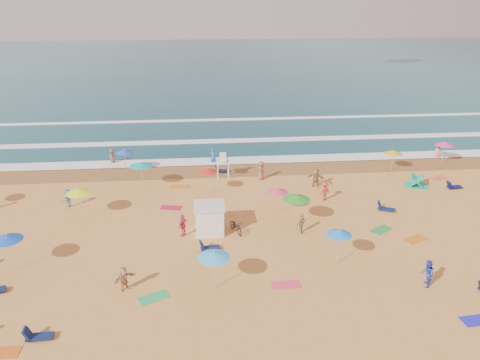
{
  "coord_description": "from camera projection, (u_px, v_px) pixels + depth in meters",
  "views": [
    {
      "loc": [
        -1.26,
        -30.64,
        16.19
      ],
      "look_at": [
        2.1,
        6.0,
        1.5
      ],
      "focal_mm": 35.0,
      "sensor_mm": 36.0,
      "label": 1
    }
  ],
  "objects": [
    {
      "name": "cabana_roof",
      "position": [
        209.0,
        206.0,
        33.47
      ],
      "size": [
        2.2,
        2.2,
        0.12
      ],
      "primitive_type": "cube",
      "color": "silver",
      "rests_on": "cabana"
    },
    {
      "name": "bicycle",
      "position": [
        236.0,
        226.0,
        33.94
      ],
      "size": [
        1.28,
        1.97,
        0.98
      ],
      "primitive_type": "imported",
      "rotation": [
        0.0,
        0.0,
        0.37
      ],
      "color": "black",
      "rests_on": "ground"
    },
    {
      "name": "loungers",
      "position": [
        302.0,
        240.0,
        32.64
      ],
      "size": [
        36.13,
        23.45,
        0.34
      ],
      "color": "#0F1D4D",
      "rests_on": "ground"
    },
    {
      "name": "lifeguard_stand",
      "position": [
        223.0,
        167.0,
        43.86
      ],
      "size": [
        1.2,
        1.2,
        2.1
      ],
      "primitive_type": null,
      "color": "white",
      "rests_on": "ground"
    },
    {
      "name": "wet_sand",
      "position": [
        213.0,
        170.0,
        46.01
      ],
      "size": [
        220.0,
        220.0,
        0.0
      ],
      "primitive_type": "plane",
      "color": "olive",
      "rests_on": "ground"
    },
    {
      "name": "popup_tents",
      "position": [
        463.0,
        195.0,
        38.92
      ],
      "size": [
        7.15,
        9.62,
        1.2
      ],
      "color": "#E132A6",
      "rests_on": "ground"
    },
    {
      "name": "towels",
      "position": [
        254.0,
        243.0,
        32.66
      ],
      "size": [
        41.49,
        21.44,
        0.03
      ],
      "color": "#D4601A",
      "rests_on": "ground"
    },
    {
      "name": "beachgoers",
      "position": [
        234.0,
        198.0,
        37.77
      ],
      "size": [
        43.48,
        27.77,
        2.13
      ],
      "color": "#945B44",
      "rests_on": "ground"
    },
    {
      "name": "ocean",
      "position": [
        202.0,
        66.0,
        112.13
      ],
      "size": [
        220.0,
        140.0,
        0.18
      ],
      "primitive_type": "cube",
      "color": "#0C4756",
      "rests_on": "ground"
    },
    {
      "name": "ground",
      "position": [
        219.0,
        230.0,
        34.45
      ],
      "size": [
        220.0,
        220.0,
        0.0
      ],
      "primitive_type": "plane",
      "color": "gold",
      "rests_on": "ground"
    },
    {
      "name": "cabana",
      "position": [
        210.0,
        219.0,
        33.86
      ],
      "size": [
        2.0,
        2.0,
        2.0
      ],
      "primitive_type": "cube",
      "color": "white",
      "rests_on": "ground"
    },
    {
      "name": "surf_foam",
      "position": [
        210.0,
        143.0,
        54.13
      ],
      "size": [
        200.0,
        18.7,
        0.05
      ],
      "color": "white",
      "rests_on": "ground"
    },
    {
      "name": "beach_umbrellas",
      "position": [
        229.0,
        196.0,
        34.78
      ],
      "size": [
        45.58,
        29.24,
        0.81
      ],
      "color": "#D26211",
      "rests_on": "ground"
    }
  ]
}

